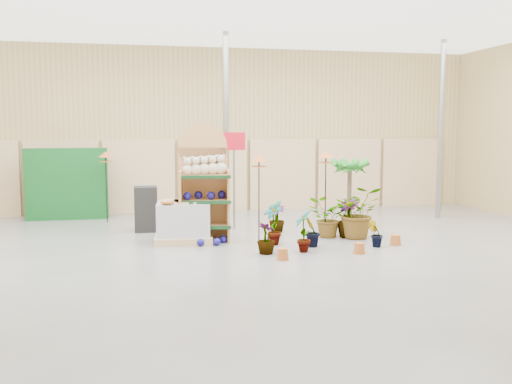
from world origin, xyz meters
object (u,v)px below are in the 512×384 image
(pallet_stack, at_px, (183,222))
(potted_plant_2, at_px, (327,218))
(bird_table_front, at_px, (259,161))
(display_shelf, at_px, (204,187))

(pallet_stack, relative_size, potted_plant_2, 1.47)
(bird_table_front, bearing_deg, potted_plant_2, 9.19)
(display_shelf, bearing_deg, pallet_stack, -156.47)
(bird_table_front, xyz_separation_m, potted_plant_2, (1.51, 0.24, -1.23))
(display_shelf, xyz_separation_m, pallet_stack, (-0.44, -0.11, -0.69))
(potted_plant_2, bearing_deg, display_shelf, 175.21)
(display_shelf, relative_size, potted_plant_2, 2.91)
(display_shelf, bearing_deg, bird_table_front, -14.60)
(pallet_stack, bearing_deg, potted_plant_2, 2.73)
(pallet_stack, xyz_separation_m, bird_table_front, (1.49, -0.34, 1.24))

